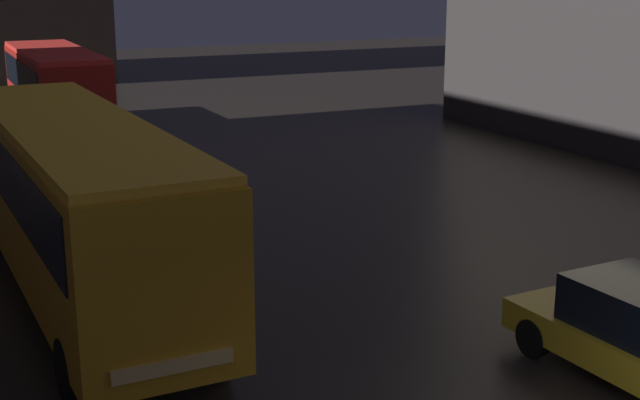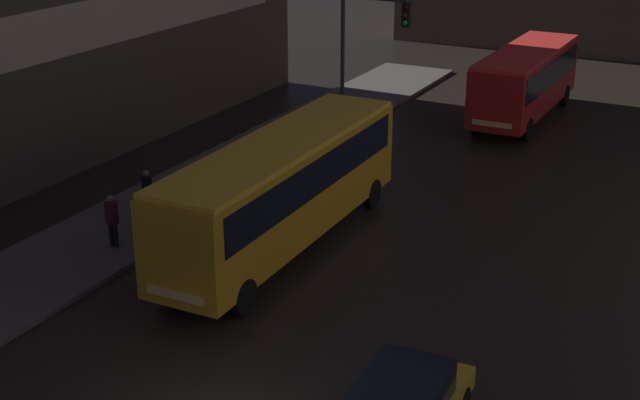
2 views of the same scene
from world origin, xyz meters
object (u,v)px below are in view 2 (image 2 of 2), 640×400
object	(u,v)px
bus_near	(283,182)
traffic_light_main	(364,47)
pedestrian_mid	(112,216)
bus_far	(526,77)
pedestrian_near	(147,192)

from	to	relation	value
bus_near	traffic_light_main	xyz separation A→B (m)	(-1.70, 9.34, 2.22)
bus_near	traffic_light_main	world-z (taller)	traffic_light_main
traffic_light_main	pedestrian_mid	bearing A→B (deg)	-102.70
bus_far	pedestrian_near	world-z (taller)	bus_far
pedestrian_near	bus_near	bearing A→B (deg)	50.26
bus_far	traffic_light_main	bearing A→B (deg)	61.95
pedestrian_mid	pedestrian_near	bearing A→B (deg)	80.79
pedestrian_near	traffic_light_main	world-z (taller)	traffic_light_main
bus_near	pedestrian_mid	world-z (taller)	bus_near
bus_far	pedestrian_mid	size ratio (longest dim) A/B	5.56
bus_far	pedestrian_mid	distance (m)	21.15
pedestrian_near	pedestrian_mid	size ratio (longest dim) A/B	1.04
bus_far	traffic_light_main	xyz separation A→B (m)	(-4.33, -7.92, 2.38)
pedestrian_mid	traffic_light_main	distance (m)	12.71
bus_far	traffic_light_main	world-z (taller)	traffic_light_main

